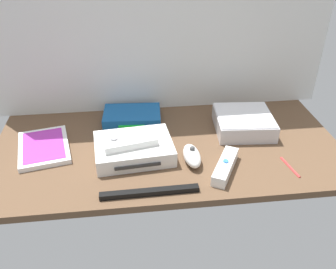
% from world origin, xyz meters
% --- Properties ---
extents(ground_plane, '(1.00, 0.48, 0.02)m').
position_xyz_m(ground_plane, '(0.00, 0.00, -0.01)').
color(ground_plane, brown).
rests_on(ground_plane, ground).
extents(back_wall, '(1.10, 0.01, 0.64)m').
position_xyz_m(back_wall, '(0.00, 0.25, 0.32)').
color(back_wall, silver).
rests_on(back_wall, ground).
extents(game_console, '(0.22, 0.18, 0.04)m').
position_xyz_m(game_console, '(-0.10, -0.03, 0.02)').
color(game_console, white).
rests_on(game_console, ground_plane).
extents(mini_computer, '(0.18, 0.18, 0.05)m').
position_xyz_m(mini_computer, '(0.24, 0.06, 0.03)').
color(mini_computer, silver).
rests_on(mini_computer, ground_plane).
extents(game_case, '(0.17, 0.21, 0.02)m').
position_xyz_m(game_case, '(-0.35, 0.03, 0.01)').
color(game_case, white).
rests_on(game_case, ground_plane).
extents(network_router, '(0.19, 0.13, 0.03)m').
position_xyz_m(network_router, '(-0.10, 0.16, 0.02)').
color(network_router, '#145193').
rests_on(network_router, ground_plane).
extents(remote_wand, '(0.10, 0.15, 0.03)m').
position_xyz_m(remote_wand, '(0.13, -0.13, 0.02)').
color(remote_wand, white).
rests_on(remote_wand, ground_plane).
extents(remote_nunchuk, '(0.05, 0.10, 0.05)m').
position_xyz_m(remote_nunchuk, '(0.05, -0.08, 0.02)').
color(remote_nunchuk, white).
rests_on(remote_nunchuk, ground_plane).
extents(remote_classic_pad, '(0.16, 0.11, 0.02)m').
position_xyz_m(remote_classic_pad, '(-0.11, -0.03, 0.05)').
color(remote_classic_pad, white).
rests_on(remote_classic_pad, game_console).
extents(sensor_bar, '(0.24, 0.02, 0.01)m').
position_xyz_m(sensor_bar, '(-0.07, -0.20, 0.01)').
color(sensor_bar, black).
rests_on(sensor_bar, ground_plane).
extents(stylus_pen, '(0.02, 0.09, 0.01)m').
position_xyz_m(stylus_pen, '(0.31, -0.14, 0.00)').
color(stylus_pen, red).
rests_on(stylus_pen, ground_plane).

